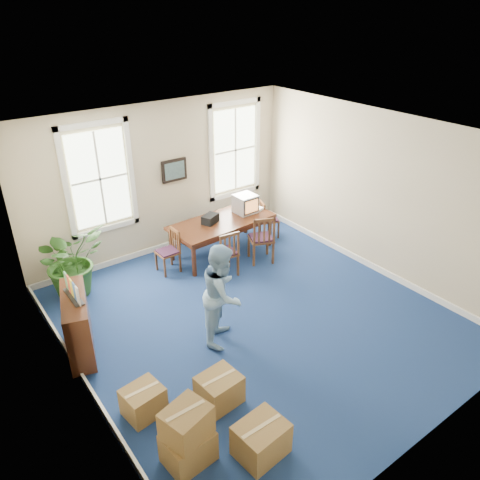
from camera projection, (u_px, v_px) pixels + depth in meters
floor at (256, 317)px, 8.19m from camera, size 6.50×6.50×0.00m
ceiling at (259, 137)px, 6.71m from camera, size 6.50×6.50×0.00m
wall_back at (161, 179)px, 9.77m from camera, size 6.50×0.00×6.50m
wall_front at (441, 345)px, 5.14m from camera, size 6.50×0.00×6.50m
wall_left at (70, 301)px, 5.87m from camera, size 0.00×6.50×6.50m
wall_right at (379, 194)px, 9.03m from camera, size 0.00×6.50×6.50m
baseboard_back at (167, 245)px, 10.46m from camera, size 6.00×0.04×0.12m
baseboard_left at (91, 390)px, 6.60m from camera, size 0.04×6.50×0.12m
baseboard_right at (368, 263)px, 9.73m from camera, size 0.04×6.50×0.12m
window_left at (99, 179)px, 8.93m from camera, size 1.40×0.12×2.20m
window_right at (235, 150)px, 10.62m from camera, size 1.40×0.12×2.20m
wall_picture at (174, 170)px, 9.82m from camera, size 0.58×0.06×0.48m
conference_table at (222, 237)px, 10.11m from camera, size 2.31×1.16×0.77m
crt_tv at (245, 204)px, 10.22m from camera, size 0.46×0.50×0.40m
game_console at (258, 208)px, 10.43m from camera, size 0.22×0.25×0.05m
equipment_bag at (210, 219)px, 9.79m from camera, size 0.42×0.36×0.18m
chair_near_left at (225, 252)px, 9.27m from camera, size 0.49×0.49×0.99m
chair_near_right at (261, 238)px, 9.73m from camera, size 0.63×0.63×1.07m
chair_end_left at (167, 252)px, 9.37m from camera, size 0.41×0.41×0.90m
chair_end_right at (269, 219)px, 10.79m from camera, size 0.51×0.51×0.87m
man at (223, 294)px, 7.34m from camera, size 1.05×1.04×1.71m
credenza at (79, 327)px, 7.17m from camera, size 0.69×1.29×0.98m
brochure_rack at (73, 291)px, 6.88m from camera, size 0.16×0.76×0.33m
potted_plant at (71, 260)px, 8.59m from camera, size 1.50×1.39×1.39m
cardboard_boxes at (198, 420)px, 5.67m from camera, size 1.77×1.77×0.87m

